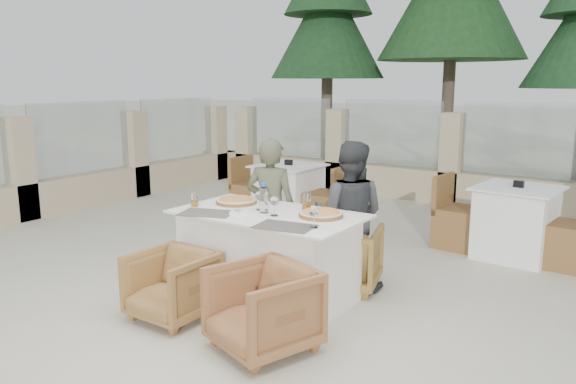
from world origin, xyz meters
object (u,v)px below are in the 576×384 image
Objects in this scene: beer_glass_left at (195,200)px; armchair_near_left at (172,285)px; pizza_left at (236,201)px; armchair_far_right at (345,256)px; wine_glass_centre at (259,200)px; armchair_far_left at (274,249)px; beer_glass_right at (307,201)px; diner_right at (349,216)px; wine_glass_near at (274,205)px; bg_table_a at (289,193)px; wine_glass_corner at (314,216)px; pizza_right at (321,214)px; olive_dish at (238,212)px; bg_table_b at (516,223)px; water_bottle at (264,198)px; diner_left at (271,209)px; armchair_near_right at (262,309)px; dining_table at (269,256)px.

beer_glass_left is 0.86m from armchair_near_left.
pizza_left reaches higher than armchair_far_right.
wine_glass_centre reaches higher than armchair_far_left.
beer_glass_right is 0.11× the size of diner_right.
bg_table_a is at bearing 121.69° from wine_glass_near.
pizza_left is at bearing 164.63° from wine_glass_centre.
wine_glass_corner reaches higher than bg_table_a.
pizza_right is at bearing -0.43° from pizza_left.
pizza_right reaches higher than olive_dish.
pizza_right is 1.99× the size of wine_glass_corner.
water_bottle is at bearing -117.59° from bg_table_b.
beer_glass_right is at bearing 50.11° from water_bottle.
wine_glass_near is 2.92m from bg_table_a.
diner_left reaches higher than wine_glass_corner.
armchair_far_right is 0.47× the size of diner_left.
beer_glass_right is (0.10, 0.34, -0.02)m from wine_glass_near.
bg_table_a is at bearing 127.45° from wine_glass_corner.
wine_glass_corner is 1.10m from diner_left.
armchair_near_right is at bearing -85.01° from pizza_right.
armchair_far_left is (-0.27, 0.51, -0.62)m from water_bottle.
beer_glass_left is (-0.65, -0.16, -0.07)m from water_bottle.
beer_glass_left is (-0.56, -0.22, -0.03)m from wine_glass_centre.
armchair_far_left is (-0.18, 0.45, -0.59)m from wine_glass_centre.
diner_left is at bearing 57.75° from beer_glass_left.
bg_table_b is (1.39, 2.48, -0.48)m from wine_glass_near.
armchair_near_left is 1.28m from diner_left.
wine_glass_corner is (0.71, -0.25, 0.00)m from wine_glass_centre.
olive_dish is 0.66m from diner_left.
beer_glass_left reaches higher than armchair_near_right.
wine_glass_centre is 0.11× the size of bg_table_a.
pizza_right is 0.52m from diner_right.
beer_glass_right reaches higher than beer_glass_left.
pizza_left is at bearing 95.01° from armchair_near_left.
olive_dish is 0.18× the size of armchair_far_left.
dining_table is at bearing -128.15° from beer_glass_right.
armchair_far_right is (0.71, 0.13, 0.02)m from armchair_far_left.
beer_glass_right is at bearing 146.40° from diner_left.
armchair_near_right is 1.53m from diner_left.
pizza_left is 0.62× the size of armchair_far_left.
wine_glass_near is at bearing -19.23° from pizza_left.
dining_table is at bearing -18.26° from wine_glass_centre.
armchair_near_right is at bearing -0.99° from armchair_near_left.
olive_dish is (-0.05, -0.24, -0.07)m from wine_glass_centre.
diner_left is (0.39, 0.62, -0.16)m from beer_glass_left.
armchair_near_left is at bearing -71.22° from bg_table_a.
wine_glass_centre reaches higher than bg_table_b.
diner_left is at bearing 86.06° from armchair_near_left.
armchair_far_right is 0.39m from diner_right.
wine_glass_near is (0.11, -0.07, 0.48)m from dining_table.
pizza_right is 0.28m from beer_glass_right.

